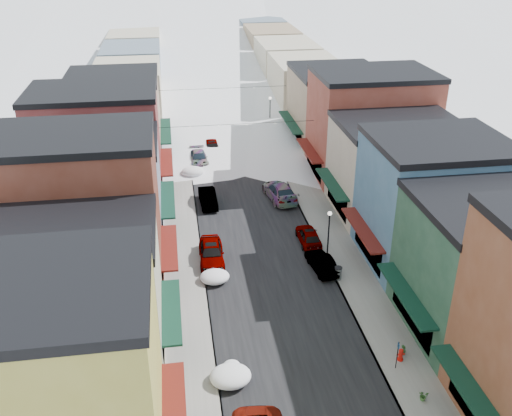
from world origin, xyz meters
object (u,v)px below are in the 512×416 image
object	(u,v)px
car_silver_sedan	(211,253)
streetlamp_near	(329,229)
fire_hydrant	(401,355)
trash_can	(338,273)
car_dark_hatch	(208,198)
car_green_sedan	(322,263)

from	to	relation	value
car_silver_sedan	streetlamp_near	xyz separation A→B (m)	(9.50, -1.05, 1.99)
fire_hydrant	trash_can	bearing A→B (deg)	97.83
car_dark_hatch	car_green_sedan	distance (m)	15.58
car_dark_hatch	car_green_sedan	xyz separation A→B (m)	(8.07, -13.33, -0.06)
car_silver_sedan	car_dark_hatch	xyz separation A→B (m)	(0.53, 10.71, -0.11)
streetlamp_near	car_green_sedan	bearing A→B (deg)	-119.86
car_dark_hatch	streetlamp_near	bearing A→B (deg)	-55.13
trash_can	streetlamp_near	bearing A→B (deg)	90.00
car_dark_hatch	trash_can	xyz separation A→B (m)	(8.97, -14.96, -0.06)
fire_hydrant	trash_can	size ratio (longest dim) A/B	0.85
car_dark_hatch	fire_hydrant	size ratio (longest dim) A/B	5.14
car_silver_sedan	car_dark_hatch	distance (m)	10.72
car_dark_hatch	trash_can	bearing A→B (deg)	-61.53
trash_can	streetlamp_near	size ratio (longest dim) A/B	0.24
car_silver_sedan	trash_can	xyz separation A→B (m)	(9.50, -4.26, -0.18)
car_dark_hatch	fire_hydrant	xyz separation A→B (m)	(10.29, -24.57, -0.19)
streetlamp_near	car_dark_hatch	bearing A→B (deg)	127.33
car_green_sedan	fire_hydrant	world-z (taller)	car_green_sedan
fire_hydrant	trash_can	distance (m)	9.69
car_silver_sedan	streetlamp_near	size ratio (longest dim) A/B	1.17
car_dark_hatch	streetlamp_near	xyz separation A→B (m)	(8.97, -11.76, 2.10)
car_silver_sedan	car_green_sedan	distance (m)	8.99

